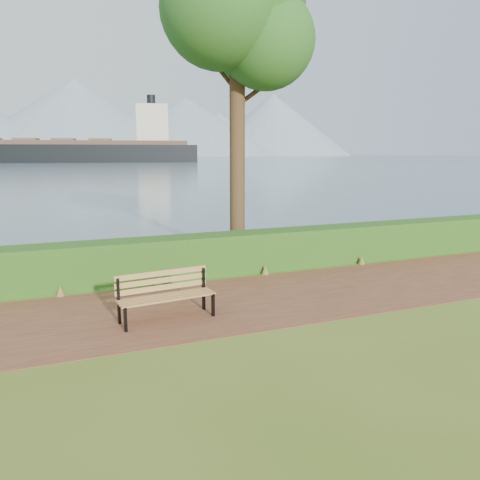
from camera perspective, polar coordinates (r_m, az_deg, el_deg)
name	(u,v)px	position (r m, az deg, el deg)	size (l,w,h in m)	color
ground	(236,307)	(9.34, -0.53, -8.17)	(140.00, 140.00, 0.00)	#4C621C
path	(230,302)	(9.60, -1.19, -7.60)	(40.00, 3.40, 0.01)	brown
hedge	(197,256)	(11.57, -5.25, -1.93)	(32.00, 0.85, 1.00)	#1A4012
water	(55,158)	(268.26, -21.59, 9.25)	(700.00, 510.00, 0.00)	#44596D
mountains	(38,121)	(415.06, -23.42, 13.19)	(585.00, 190.00, 70.00)	gray
bench	(165,292)	(8.66, -9.13, -6.30)	(1.80, 0.70, 0.88)	black
tree	(237,9)	(13.37, -0.33, 26.37)	(4.20, 4.00, 8.93)	#312014
cargo_ship	(83,151)	(151.75, -18.64, 10.20)	(74.61, 24.41, 22.38)	black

